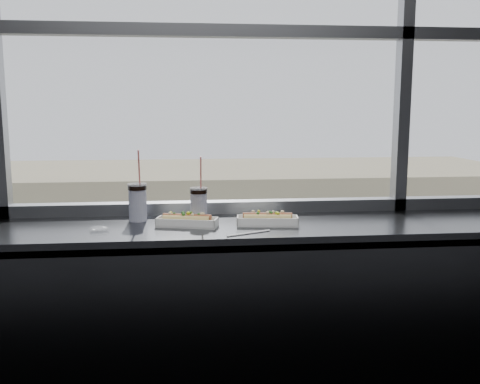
{
  "coord_description": "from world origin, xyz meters",
  "views": [
    {
      "loc": [
        -0.12,
        -1.18,
        1.64
      ],
      "look_at": [
        0.13,
        1.23,
        1.25
      ],
      "focal_mm": 40.0,
      "sensor_mm": 36.0,
      "label": 1
    }
  ],
  "objects": [
    {
      "name": "plaza_ground",
      "position": [
        0.0,
        45.0,
        -11.0
      ],
      "size": [
        120.0,
        120.0,
        0.0
      ],
      "primitive_type": "plane",
      "color": "silver",
      "rests_on": "ground"
    },
    {
      "name": "pedestrian_c",
      "position": [
        4.05,
        30.6,
        -9.84
      ],
      "size": [
        0.99,
        0.74,
        2.23
      ],
      "primitive_type": "imported",
      "rotation": [
        0.0,
        0.0,
        3.14
      ],
      "color": "#66605B",
      "rests_on": "far_sidewalk"
    },
    {
      "name": "hotdog_tray_right",
      "position": [
        0.25,
        1.19,
        1.13
      ],
      "size": [
        0.29,
        0.13,
        0.07
      ],
      "rotation": [
        0.0,
        0.0,
        -0.13
      ],
      "color": "white",
      "rests_on": "counter"
    },
    {
      "name": "tree_right",
      "position": [
        9.59,
        29.5,
        -7.94
      ],
      "size": [
        2.89,
        2.89,
        4.52
      ],
      "color": "#47382B",
      "rests_on": "far_sidewalk"
    },
    {
      "name": "counter",
      "position": [
        0.0,
        1.23,
        1.07
      ],
      "size": [
        6.0,
        0.55,
        0.06
      ],
      "primitive_type": "cube",
      "color": "#4D4F53",
      "rests_on": "ground"
    },
    {
      "name": "hotdog_tray_left",
      "position": [
        -0.11,
        1.2,
        1.13
      ],
      "size": [
        0.29,
        0.16,
        0.07
      ],
      "rotation": [
        0.0,
        0.0,
        -0.27
      ],
      "color": "white",
      "rests_on": "counter"
    },
    {
      "name": "far_building",
      "position": [
        0.0,
        39.5,
        -7.0
      ],
      "size": [
        50.0,
        14.0,
        8.0
      ],
      "primitive_type": "cube",
      "color": "tan",
      "rests_on": "plaza_ground"
    },
    {
      "name": "tree_center",
      "position": [
        2.34,
        29.5,
        -7.81
      ],
      "size": [
        3.01,
        3.01,
        4.7
      ],
      "color": "#47382B",
      "rests_on": "far_sidewalk"
    },
    {
      "name": "pedestrian_b",
      "position": [
        0.91,
        30.54,
        -9.99
      ],
      "size": [
        0.87,
        0.65,
        1.95
      ],
      "primitive_type": "imported",
      "rotation": [
        0.0,
        0.0,
        3.14
      ],
      "color": "#66605B",
      "rests_on": "far_sidewalk"
    },
    {
      "name": "wall_back_lower",
      "position": [
        0.0,
        1.5,
        0.55
      ],
      "size": [
        6.0,
        0.0,
        6.0
      ],
      "primitive_type": "plane",
      "rotation": [
        1.57,
        0.0,
        0.0
      ],
      "color": "black",
      "rests_on": "ground"
    },
    {
      "name": "car_far_b",
      "position": [
        0.47,
        25.5,
        -9.86
      ],
      "size": [
        3.47,
        6.75,
        2.15
      ],
      "primitive_type": "imported",
      "rotation": [
        0.0,
        0.0,
        1.69
      ],
      "color": "#680209",
      "rests_on": "street_asphalt"
    },
    {
      "name": "soda_cup_right",
      "position": [
        -0.06,
        1.29,
        1.19
      ],
      "size": [
        0.08,
        0.08,
        0.31
      ],
      "color": "white",
      "rests_on": "counter"
    },
    {
      "name": "wrapper",
      "position": [
        -0.5,
        1.15,
        1.11
      ],
      "size": [
        0.09,
        0.07,
        0.02
      ],
      "primitive_type": "ellipsoid",
      "color": "silver",
      "rests_on": "counter"
    },
    {
      "name": "loose_straw",
      "position": [
        0.15,
        1.02,
        1.1
      ],
      "size": [
        0.2,
        0.1,
        0.01
      ],
      "primitive_type": "cylinder",
      "rotation": [
        0.0,
        1.57,
        0.43
      ],
      "color": "white",
      "rests_on": "counter"
    },
    {
      "name": "tree_left",
      "position": [
        -10.41,
        29.5,
        -7.91
      ],
      "size": [
        2.92,
        2.92,
        4.56
      ],
      "color": "#47382B",
      "rests_on": "far_sidewalk"
    },
    {
      "name": "pedestrian_a",
      "position": [
        -4.15,
        28.66,
        -9.81
      ],
      "size": [
        0.77,
        1.02,
        2.3
      ],
      "primitive_type": "imported",
      "rotation": [
        0.0,
        0.0,
        1.57
      ],
      "color": "#66605B",
      "rests_on": "far_sidewalk"
    },
    {
      "name": "counter_fascia",
      "position": [
        0.0,
        0.97,
        0.55
      ],
      "size": [
        6.0,
        0.04,
        1.04
      ],
      "primitive_type": "cube",
      "color": "#4D4F53",
      "rests_on": "ground"
    },
    {
      "name": "far_sidewalk",
      "position": [
        0.0,
        29.5,
        -10.98
      ],
      "size": [
        80.0,
        6.0,
        0.04
      ],
      "primitive_type": "cube",
      "color": "silver",
      "rests_on": "plaza_ground"
    },
    {
      "name": "soda_cup_left",
      "position": [
        -0.34,
        1.34,
        1.2
      ],
      "size": [
        0.09,
        0.09,
        0.34
      ],
      "color": "white",
      "rests_on": "counter"
    },
    {
      "name": "car_far_c",
      "position": [
        10.86,
        25.5,
        -9.89
      ],
      "size": [
        2.64,
        6.29,
        2.09
      ],
      "primitive_type": "imported",
      "rotation": [
        0.0,
        0.0,
        1.58
      ],
      "color": "#B0B0B0",
      "rests_on": "street_asphalt"
    }
  ]
}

